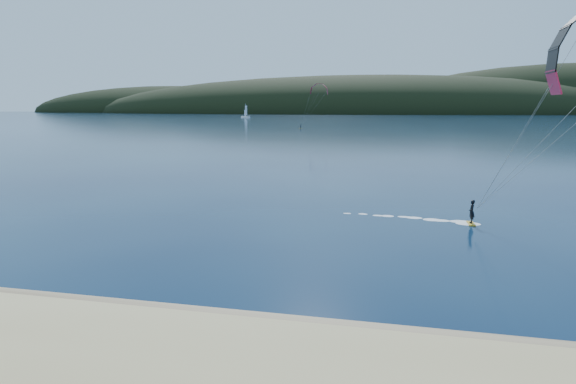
% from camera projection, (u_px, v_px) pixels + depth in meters
% --- Properties ---
extents(ground, '(1800.00, 1800.00, 0.00)m').
position_uv_depth(ground, '(114.00, 368.00, 17.84)').
color(ground, black).
rests_on(ground, ground).
extents(wet_sand, '(220.00, 2.50, 0.10)m').
position_uv_depth(wet_sand, '(169.00, 316.00, 22.15)').
color(wet_sand, '#80694A').
rests_on(wet_sand, ground).
extents(headland, '(1200.00, 310.00, 140.00)m').
position_uv_depth(headland, '(393.00, 113.00, 733.85)').
color(headland, black).
rests_on(headland, ground).
extents(kitesurfer_far, '(13.01, 5.19, 17.52)m').
position_uv_depth(kitesurfer_far, '(319.00, 93.00, 207.93)').
color(kitesurfer_far, '#C39316').
rests_on(kitesurfer_far, ground).
extents(sailboat, '(8.87, 5.64, 12.36)m').
position_uv_depth(sailboat, '(246.00, 117.00, 429.91)').
color(sailboat, white).
rests_on(sailboat, ground).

